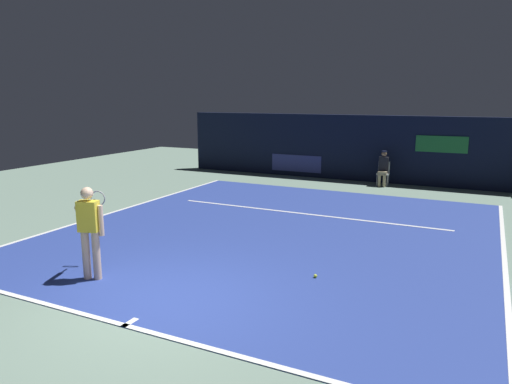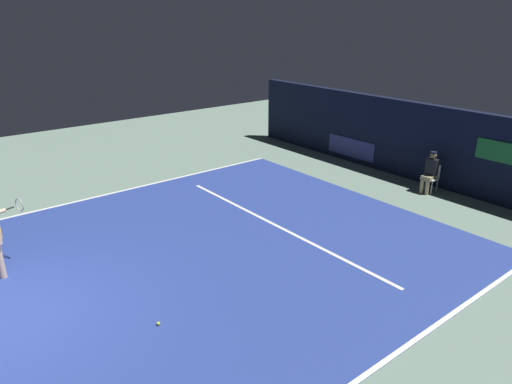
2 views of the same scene
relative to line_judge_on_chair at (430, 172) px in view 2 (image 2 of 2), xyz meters
name	(u,v)px [view 2 (image 2 of 2)]	position (x,y,z in m)	size (l,w,h in m)	color
ground_plane	(216,247)	(-1.09, -7.40, -0.69)	(30.35, 30.35, 0.00)	slate
court_surface	(216,247)	(-1.09, -7.40, -0.68)	(10.20, 11.16, 0.01)	navy
line_sideline_left	(388,359)	(3.96, -7.40, -0.67)	(0.10, 11.16, 0.01)	white
line_sideline_right	(128,190)	(-6.15, -7.40, -0.67)	(0.10, 11.16, 0.01)	white
line_service	(276,225)	(-1.09, -5.45, -0.67)	(7.96, 0.10, 0.01)	white
back_wall	(416,142)	(-1.10, 0.77, 0.61)	(15.09, 0.33, 2.60)	black
line_judge_on_chair	(430,172)	(0.00, 0.00, 0.00)	(0.47, 0.55, 1.32)	white
tennis_ball	(158,324)	(0.79, -9.92, -0.64)	(0.07, 0.07, 0.07)	#CCE033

